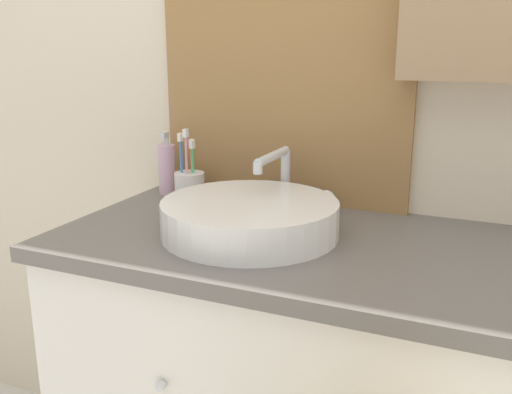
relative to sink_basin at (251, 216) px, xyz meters
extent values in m
cube|color=beige|center=(0.21, 0.34, 0.31)|extent=(3.20, 0.06, 2.50)
cube|color=#605B56|center=(0.21, 0.01, -0.06)|extent=(1.31, 0.59, 0.03)
sphere|color=silver|center=(-0.08, -0.27, -0.29)|extent=(0.02, 0.02, 0.02)
cylinder|color=white|center=(0.00, 0.00, 0.00)|extent=(0.40, 0.40, 0.08)
cylinder|color=silver|center=(0.00, 0.00, 0.03)|extent=(0.33, 0.33, 0.01)
cylinder|color=silver|center=(0.00, 0.22, 0.04)|extent=(0.02, 0.02, 0.16)
cylinder|color=silver|center=(0.00, 0.13, 0.11)|extent=(0.02, 0.18, 0.02)
cylinder|color=silver|center=(0.00, 0.04, 0.10)|extent=(0.02, 0.02, 0.02)
sphere|color=white|center=(0.11, 0.22, -0.01)|extent=(0.05, 0.05, 0.05)
cylinder|color=silver|center=(-0.28, 0.20, 0.00)|extent=(0.08, 0.08, 0.08)
cylinder|color=#47B26B|center=(-0.26, 0.20, 0.05)|extent=(0.01, 0.01, 0.15)
cube|color=white|center=(-0.26, 0.20, 0.11)|extent=(0.01, 0.02, 0.02)
cylinder|color=#E5CC4C|center=(-0.27, 0.22, 0.05)|extent=(0.01, 0.01, 0.15)
cube|color=white|center=(-0.27, 0.22, 0.11)|extent=(0.01, 0.02, 0.02)
cylinder|color=#3884DB|center=(-0.30, 0.20, 0.06)|extent=(0.01, 0.01, 0.17)
cube|color=white|center=(-0.30, 0.20, 0.13)|extent=(0.01, 0.02, 0.02)
cylinder|color=pink|center=(-0.28, 0.19, 0.06)|extent=(0.01, 0.01, 0.19)
cube|color=white|center=(-0.28, 0.19, 0.14)|extent=(0.01, 0.02, 0.02)
cylinder|color=#CCA3BC|center=(-0.37, 0.24, 0.03)|extent=(0.05, 0.05, 0.14)
cylinder|color=silver|center=(-0.37, 0.24, 0.11)|extent=(0.01, 0.01, 0.02)
cube|color=silver|center=(-0.37, 0.23, 0.13)|extent=(0.02, 0.03, 0.02)
camera|label=1|loc=(0.50, -1.12, 0.38)|focal=40.00mm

